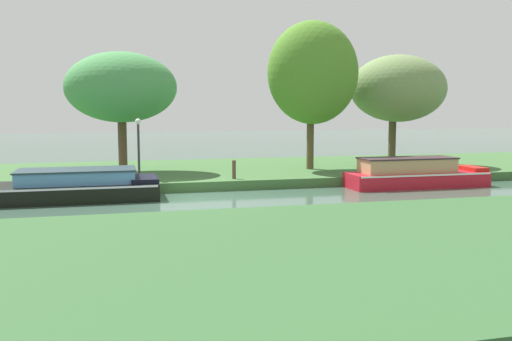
{
  "coord_description": "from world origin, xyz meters",
  "views": [
    {
      "loc": [
        -3.06,
        -19.85,
        3.35
      ],
      "look_at": [
        2.37,
        1.2,
        0.9
      ],
      "focal_mm": 38.84,
      "sensor_mm": 36.0,
      "label": 1
    }
  ],
  "objects_px": {
    "willow_tree_right": "(399,89)",
    "lamp_post": "(138,141)",
    "red_narrowboat": "(414,174)",
    "willow_tree_centre": "(313,73)",
    "black_barge": "(72,187)",
    "willow_tree_left": "(121,88)",
    "mooring_post_near": "(234,170)"
  },
  "relations": [
    {
      "from": "willow_tree_left",
      "to": "mooring_post_near",
      "type": "height_order",
      "value": "willow_tree_left"
    },
    {
      "from": "willow_tree_right",
      "to": "lamp_post",
      "type": "distance_m",
      "value": 13.81
    },
    {
      "from": "willow_tree_right",
      "to": "willow_tree_left",
      "type": "bearing_deg",
      "value": 178.98
    },
    {
      "from": "lamp_post",
      "to": "willow_tree_left",
      "type": "bearing_deg",
      "value": 101.22
    },
    {
      "from": "black_barge",
      "to": "willow_tree_left",
      "type": "distance_m",
      "value": 6.78
    },
    {
      "from": "black_barge",
      "to": "willow_tree_centre",
      "type": "bearing_deg",
      "value": 20.45
    },
    {
      "from": "willow_tree_right",
      "to": "lamp_post",
      "type": "xyz_separation_m",
      "value": [
        -13.34,
        -2.73,
        -2.33
      ]
    },
    {
      "from": "red_narrowboat",
      "to": "willow_tree_centre",
      "type": "xyz_separation_m",
      "value": [
        -3.17,
        4.02,
        4.47
      ]
    },
    {
      "from": "mooring_post_near",
      "to": "willow_tree_right",
      "type": "bearing_deg",
      "value": 20.33
    },
    {
      "from": "willow_tree_left",
      "to": "willow_tree_centre",
      "type": "distance_m",
      "value": 8.98
    },
    {
      "from": "black_barge",
      "to": "red_narrowboat",
      "type": "xyz_separation_m",
      "value": [
        13.96,
        0.0,
        0.05
      ]
    },
    {
      "from": "willow_tree_centre",
      "to": "lamp_post",
      "type": "xyz_separation_m",
      "value": [
        -8.27,
        -1.73,
        -2.99
      ]
    },
    {
      "from": "willow_tree_left",
      "to": "willow_tree_right",
      "type": "height_order",
      "value": "willow_tree_right"
    },
    {
      "from": "black_barge",
      "to": "willow_tree_right",
      "type": "height_order",
      "value": "willow_tree_right"
    },
    {
      "from": "mooring_post_near",
      "to": "willow_tree_centre",
      "type": "bearing_deg",
      "value": 29.67
    },
    {
      "from": "red_narrowboat",
      "to": "mooring_post_near",
      "type": "xyz_separation_m",
      "value": [
        -7.57,
        1.52,
        0.25
      ]
    },
    {
      "from": "willow_tree_left",
      "to": "black_barge",
      "type": "bearing_deg",
      "value": -110.11
    },
    {
      "from": "black_barge",
      "to": "willow_tree_centre",
      "type": "distance_m",
      "value": 12.37
    },
    {
      "from": "willow_tree_right",
      "to": "lamp_post",
      "type": "height_order",
      "value": "willow_tree_right"
    },
    {
      "from": "black_barge",
      "to": "mooring_post_near",
      "type": "xyz_separation_m",
      "value": [
        6.39,
        1.52,
        0.3
      ]
    },
    {
      "from": "willow_tree_right",
      "to": "red_narrowboat",
      "type": "bearing_deg",
      "value": -110.67
    },
    {
      "from": "black_barge",
      "to": "willow_tree_centre",
      "type": "relative_size",
      "value": 0.92
    },
    {
      "from": "lamp_post",
      "to": "mooring_post_near",
      "type": "distance_m",
      "value": 4.13
    },
    {
      "from": "willow_tree_right",
      "to": "lamp_post",
      "type": "bearing_deg",
      "value": -168.44
    },
    {
      "from": "willow_tree_centre",
      "to": "willow_tree_right",
      "type": "bearing_deg",
      "value": 11.17
    },
    {
      "from": "willow_tree_left",
      "to": "lamp_post",
      "type": "xyz_separation_m",
      "value": [
        0.59,
        -2.98,
        -2.27
      ]
    },
    {
      "from": "black_barge",
      "to": "willow_tree_right",
      "type": "distance_m",
      "value": 17.08
    },
    {
      "from": "willow_tree_centre",
      "to": "mooring_post_near",
      "type": "height_order",
      "value": "willow_tree_centre"
    },
    {
      "from": "black_barge",
      "to": "willow_tree_centre",
      "type": "xyz_separation_m",
      "value": [
        10.79,
        4.02,
        4.52
      ]
    },
    {
      "from": "willow_tree_right",
      "to": "black_barge",
      "type": "bearing_deg",
      "value": -162.42
    },
    {
      "from": "willow_tree_left",
      "to": "mooring_post_near",
      "type": "bearing_deg",
      "value": -40.11
    },
    {
      "from": "willow_tree_left",
      "to": "willow_tree_right",
      "type": "distance_m",
      "value": 13.93
    }
  ]
}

